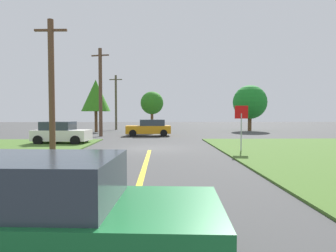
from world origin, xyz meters
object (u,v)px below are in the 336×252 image
(car_approaching_junction, at_px, (149,128))
(oak_tree_right, at_px, (152,103))
(stop_sign, at_px, (241,119))
(utility_pole_far, at_px, (116,102))
(utility_pole_mid, at_px, (100,92))
(parked_car_near_building, at_px, (61,133))
(oak_tree_left, at_px, (96,96))
(car_behind_on_main_road, at_px, (43,219))
(utility_pole_near, at_px, (52,85))
(pine_tree_center, at_px, (250,102))

(car_approaching_junction, relative_size, oak_tree_right, 0.91)
(stop_sign, xyz_separation_m, car_approaching_junction, (-5.73, 12.09, -1.06))
(utility_pole_far, bearing_deg, utility_pole_mid, -88.33)
(parked_car_near_building, relative_size, utility_pole_far, 0.54)
(car_approaching_junction, bearing_deg, oak_tree_right, -94.07)
(parked_car_near_building, xyz_separation_m, oak_tree_left, (-0.53, 13.79, 3.57))
(car_behind_on_main_road, relative_size, utility_pole_mid, 0.54)
(utility_pole_near, bearing_deg, car_behind_on_main_road, -70.12)
(stop_sign, distance_m, utility_pole_near, 10.80)
(car_approaching_junction, height_order, pine_tree_center, pine_tree_center)
(oak_tree_left, distance_m, oak_tree_right, 6.79)
(utility_pole_mid, bearing_deg, car_approaching_junction, 4.83)
(stop_sign, height_order, oak_tree_left, oak_tree_left)
(stop_sign, xyz_separation_m, oak_tree_right, (-5.63, 18.27, 1.61))
(stop_sign, height_order, car_behind_on_main_road, stop_sign)
(utility_pole_near, bearing_deg, stop_sign, 1.03)
(utility_pole_far, relative_size, oak_tree_left, 1.19)
(stop_sign, xyz_separation_m, oak_tree_left, (-12.36, 18.47, 2.51))
(car_approaching_junction, distance_m, pine_tree_center, 15.50)
(utility_pole_mid, xyz_separation_m, pine_tree_center, (17.33, 8.87, -0.64))
(oak_tree_left, bearing_deg, oak_tree_right, -1.70)
(stop_sign, bearing_deg, car_approaching_junction, -53.61)
(parked_car_near_building, bearing_deg, car_approaching_junction, 55.46)
(oak_tree_right, bearing_deg, parked_car_near_building, -114.51)
(stop_sign, relative_size, pine_tree_center, 0.45)
(pine_tree_center, height_order, oak_tree_right, pine_tree_center)
(utility_pole_mid, relative_size, oak_tree_left, 1.35)
(pine_tree_center, bearing_deg, utility_pole_far, 170.31)
(oak_tree_right, bearing_deg, utility_pole_near, -105.16)
(car_approaching_junction, bearing_deg, stop_sign, 112.19)
(pine_tree_center, bearing_deg, utility_pole_near, -130.22)
(stop_sign, bearing_deg, pine_tree_center, -97.57)
(utility_pole_mid, bearing_deg, oak_tree_right, 54.03)
(car_approaching_junction, xyz_separation_m, car_behind_on_main_road, (-0.43, -24.67, -0.00))
(utility_pole_near, height_order, pine_tree_center, utility_pole_near)
(oak_tree_right, bearing_deg, car_behind_on_main_road, -90.97)
(pine_tree_center, xyz_separation_m, oak_tree_right, (-12.56, -2.30, -0.22))
(stop_sign, bearing_deg, utility_pole_mid, -37.33)
(oak_tree_left, bearing_deg, stop_sign, -56.21)
(car_approaching_junction, height_order, car_behind_on_main_road, same)
(parked_car_near_building, distance_m, oak_tree_right, 15.17)
(stop_sign, xyz_separation_m, utility_pole_mid, (-10.40, 11.70, 2.47))
(utility_pole_near, relative_size, pine_tree_center, 1.25)
(oak_tree_left, relative_size, oak_tree_right, 1.29)
(car_approaching_junction, height_order, utility_pole_near, utility_pole_near)
(car_behind_on_main_road, xyz_separation_m, oak_tree_left, (-6.20, 31.05, 3.57))
(stop_sign, height_order, utility_pole_far, utility_pole_far)
(stop_sign, distance_m, pine_tree_center, 21.78)
(parked_car_near_building, xyz_separation_m, pine_tree_center, (18.75, 15.89, 2.88))
(parked_car_near_building, relative_size, oak_tree_left, 0.64)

